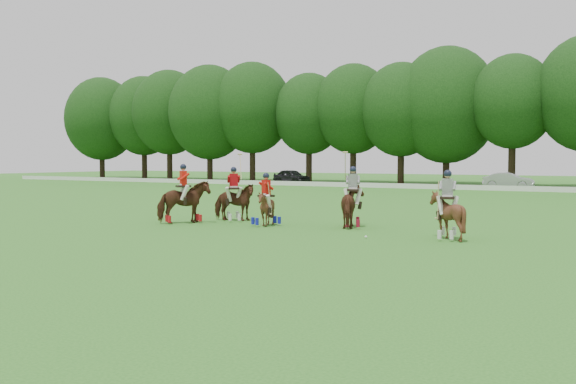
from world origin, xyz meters
The scene contains 11 objects.
ground centered at (0.00, 0.00, 0.00)m, with size 180.00×180.00×0.00m, color #2A671D.
tree_line centered at (0.26, 48.05, 8.23)m, with size 117.98×14.32×14.75m.
boundary_rail centered at (0.00, 38.00, 0.22)m, with size 120.00×0.10×0.44m, color white.
car_left centered at (-21.76, 42.50, 0.77)m, with size 1.83×4.54×1.55m, color black.
car_mid centered at (0.76, 42.50, 0.72)m, with size 1.53×4.38×1.44m, color #A5A5AA.
polo_red_a centered at (-4.57, 3.50, 0.91)m, with size 2.02×2.28×2.47m.
polo_red_b centered at (-3.35, 5.39, 0.84)m, with size 2.13×2.10×2.88m.
polo_red_c centered at (-1.06, 4.36, 0.75)m, with size 1.59×1.65×2.13m.
polo_stripe_a centered at (2.17, 5.62, 0.87)m, with size 1.66×2.21×2.93m.
polo_stripe_b centered at (6.44, 3.80, 0.83)m, with size 1.57×1.69×2.31m.
polo_ball centered at (3.97, 2.72, 0.04)m, with size 0.09×0.09×0.09m, color white.
Camera 1 is at (12.55, -17.30, 2.70)m, focal length 40.00 mm.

